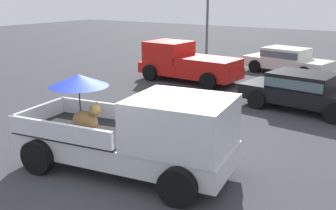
# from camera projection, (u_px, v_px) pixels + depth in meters

# --- Properties ---
(ground_plane) EXTENTS (80.00, 80.00, 0.00)m
(ground_plane) POSITION_uv_depth(u_px,v_px,m) (126.00, 170.00, 9.36)
(ground_plane) COLOR #38383D
(pickup_truck_main) EXTENTS (5.28, 2.87, 2.20)m
(pickup_truck_main) POSITION_uv_depth(u_px,v_px,m) (141.00, 133.00, 8.92)
(pickup_truck_main) COLOR black
(pickup_truck_main) RESTS_ON ground
(pickup_truck_far) EXTENTS (4.89, 2.36, 1.80)m
(pickup_truck_far) POSITION_uv_depth(u_px,v_px,m) (186.00, 63.00, 18.62)
(pickup_truck_far) COLOR black
(pickup_truck_far) RESTS_ON ground
(parked_sedan_near) EXTENTS (4.46, 2.32, 1.33)m
(parked_sedan_near) POSITION_uv_depth(u_px,v_px,m) (303.00, 90.00, 13.97)
(parked_sedan_near) COLOR black
(parked_sedan_near) RESTS_ON ground
(parked_sedan_far) EXTENTS (4.55, 2.56, 1.33)m
(parked_sedan_far) POSITION_uv_depth(u_px,v_px,m) (287.00, 59.00, 20.36)
(parked_sedan_far) COLOR black
(parked_sedan_far) RESTS_ON ground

